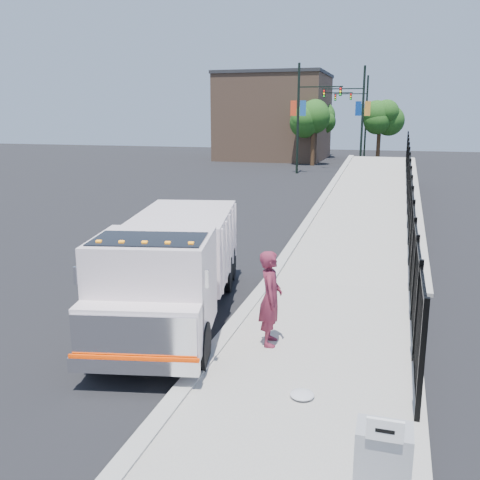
# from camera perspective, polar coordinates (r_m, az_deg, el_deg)

# --- Properties ---
(ground) EXTENTS (120.00, 120.00, 0.00)m
(ground) POSITION_cam_1_polar(r_m,az_deg,el_deg) (10.68, -1.74, -10.91)
(ground) COLOR black
(ground) RESTS_ON ground
(sidewalk) EXTENTS (3.55, 12.00, 0.12)m
(sidewalk) POSITION_cam_1_polar(r_m,az_deg,el_deg) (8.51, 6.81, -17.28)
(sidewalk) COLOR #9E998E
(sidewalk) RESTS_ON ground
(curb) EXTENTS (0.30, 12.00, 0.16)m
(curb) POSITION_cam_1_polar(r_m,az_deg,el_deg) (8.96, -5.87, -15.43)
(curb) COLOR #ADAAA3
(curb) RESTS_ON ground
(ramp) EXTENTS (3.95, 24.06, 3.19)m
(ramp) POSITION_cam_1_polar(r_m,az_deg,el_deg) (25.64, 14.09, 3.05)
(ramp) COLOR #9E998E
(ramp) RESTS_ON ground
(iron_fence) EXTENTS (0.10, 28.00, 1.80)m
(iron_fence) POSITION_cam_1_polar(r_m,az_deg,el_deg) (21.54, 17.52, 3.38)
(iron_fence) COLOR black
(iron_fence) RESTS_ON ground
(truck) EXTENTS (3.45, 6.98, 2.29)m
(truck) POSITION_cam_1_polar(r_m,az_deg,el_deg) (11.48, -7.20, -2.42)
(truck) COLOR black
(truck) RESTS_ON ground
(worker) EXTENTS (0.54, 0.72, 1.82)m
(worker) POSITION_cam_1_polar(r_m,az_deg,el_deg) (10.05, 3.28, -6.21)
(worker) COLOR maroon
(worker) RESTS_ON sidewalk
(arrow_sign) EXTENTS (0.35, 0.04, 0.22)m
(arrow_sign) POSITION_cam_1_polar(r_m,az_deg,el_deg) (5.50, 15.21, -18.98)
(arrow_sign) COLOR white
(arrow_sign) RESTS_ON utility_cabinet
(debris) EXTENTS (0.38, 0.38, 0.09)m
(debris) POSITION_cam_1_polar(r_m,az_deg,el_deg) (8.61, 6.64, -16.06)
(debris) COLOR silver
(debris) RESTS_ON sidewalk
(light_pole_0) EXTENTS (3.77, 0.22, 8.00)m
(light_pole_0) POSITION_cam_1_polar(r_m,az_deg,el_deg) (40.71, 6.65, 13.18)
(light_pole_0) COLOR black
(light_pole_0) RESTS_ON ground
(light_pole_1) EXTENTS (3.77, 0.22, 8.00)m
(light_pole_1) POSITION_cam_1_polar(r_m,az_deg,el_deg) (43.79, 12.53, 12.96)
(light_pole_1) COLOR black
(light_pole_1) RESTS_ON ground
(light_pole_2) EXTENTS (3.77, 0.22, 8.00)m
(light_pole_2) POSITION_cam_1_polar(r_m,az_deg,el_deg) (52.25, 8.59, 13.12)
(light_pole_2) COLOR black
(light_pole_2) RESTS_ON ground
(light_pole_3) EXTENTS (3.78, 0.22, 8.00)m
(light_pole_3) POSITION_cam_1_polar(r_m,az_deg,el_deg) (54.74, 12.99, 12.94)
(light_pole_3) COLOR black
(light_pole_3) RESTS_ON ground
(tree_0) EXTENTS (2.94, 2.94, 5.47)m
(tree_0) POSITION_cam_1_polar(r_m,az_deg,el_deg) (47.36, 7.86, 12.66)
(tree_0) COLOR #382314
(tree_0) RESTS_ON ground
(tree_1) EXTENTS (2.46, 2.46, 5.23)m
(tree_1) POSITION_cam_1_polar(r_m,az_deg,el_deg) (49.73, 14.69, 12.35)
(tree_1) COLOR #382314
(tree_1) RESTS_ON ground
(tree_2) EXTENTS (2.81, 2.81, 5.40)m
(tree_2) POSITION_cam_1_polar(r_m,az_deg,el_deg) (56.52, 8.66, 12.71)
(tree_2) COLOR #382314
(tree_2) RESTS_ON ground
(building) EXTENTS (10.00, 10.00, 8.00)m
(building) POSITION_cam_1_polar(r_m,az_deg,el_deg) (54.60, 3.73, 12.86)
(building) COLOR #8C664C
(building) RESTS_ON ground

